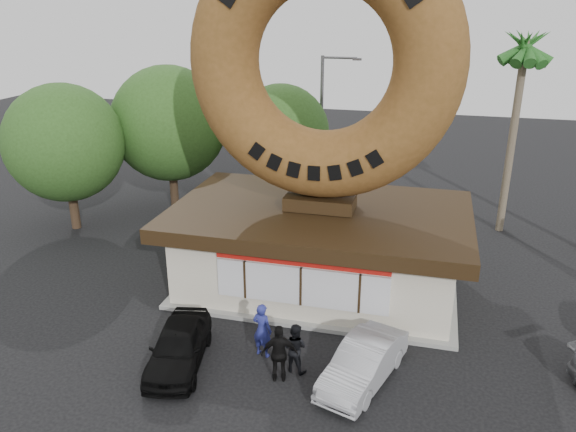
% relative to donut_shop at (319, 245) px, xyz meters
% --- Properties ---
extents(ground, '(90.00, 90.00, 0.00)m').
position_rel_donut_shop_xyz_m(ground, '(0.00, -5.98, -1.77)').
color(ground, black).
rests_on(ground, ground).
extents(donut_shop, '(11.20, 7.20, 3.80)m').
position_rel_donut_shop_xyz_m(donut_shop, '(0.00, 0.00, 0.00)').
color(donut_shop, beige).
rests_on(donut_shop, ground).
extents(giant_donut, '(9.67, 2.47, 9.67)m').
position_rel_donut_shop_xyz_m(giant_donut, '(0.00, 0.02, 6.87)').
color(giant_donut, brown).
rests_on(giant_donut, donut_shop).
extents(tree_west, '(6.00, 6.00, 7.65)m').
position_rel_donut_shop_xyz_m(tree_west, '(-9.50, 7.02, 2.87)').
color(tree_west, '#473321').
rests_on(tree_west, ground).
extents(tree_mid, '(5.20, 5.20, 6.63)m').
position_rel_donut_shop_xyz_m(tree_mid, '(-4.00, 9.02, 2.25)').
color(tree_mid, '#473321').
rests_on(tree_mid, ground).
extents(tree_far, '(5.60, 5.60, 7.14)m').
position_rel_donut_shop_xyz_m(tree_far, '(-13.00, 3.02, 2.56)').
color(tree_far, '#473321').
rests_on(tree_far, ground).
extents(palm_near, '(2.60, 2.60, 9.75)m').
position_rel_donut_shop_xyz_m(palm_near, '(7.50, 8.02, 6.65)').
color(palm_near, '#726651').
rests_on(palm_near, ground).
extents(street_lamp, '(2.11, 0.20, 8.00)m').
position_rel_donut_shop_xyz_m(street_lamp, '(-1.86, 10.02, 2.72)').
color(street_lamp, '#59595E').
rests_on(street_lamp, ground).
extents(person_left, '(0.76, 0.60, 1.84)m').
position_rel_donut_shop_xyz_m(person_left, '(-0.79, -5.02, -0.85)').
color(person_left, navy).
rests_on(person_left, ground).
extents(person_center, '(0.90, 0.77, 1.61)m').
position_rel_donut_shop_xyz_m(person_center, '(0.40, -5.54, -0.96)').
color(person_center, black).
rests_on(person_center, ground).
extents(person_right, '(1.16, 0.71, 1.84)m').
position_rel_donut_shop_xyz_m(person_right, '(0.08, -6.11, -0.84)').
color(person_right, black).
rests_on(person_right, ground).
extents(car_black, '(2.28, 4.10, 1.32)m').
position_rel_donut_shop_xyz_m(car_black, '(-3.15, -6.14, -1.11)').
color(car_black, black).
rests_on(car_black, ground).
extents(car_silver, '(2.45, 4.09, 1.27)m').
position_rel_donut_shop_xyz_m(car_silver, '(2.49, -5.54, -1.13)').
color(car_silver, '#AAAAAF').
rests_on(car_silver, ground).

